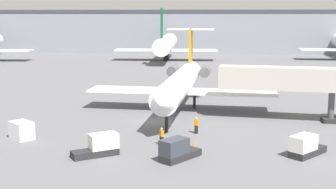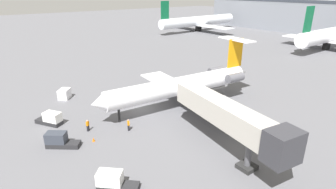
{
  "view_description": "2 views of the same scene",
  "coord_description": "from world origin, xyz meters",
  "px_view_note": "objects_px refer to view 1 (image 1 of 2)",
  "views": [
    {
      "loc": [
        5.11,
        -49.67,
        11.89
      ],
      "look_at": [
        0.83,
        5.73,
        2.13
      ],
      "focal_mm": 47.81,
      "sensor_mm": 36.0,
      "label": 1
    },
    {
      "loc": [
        34.33,
        -20.46,
        18.23
      ],
      "look_at": [
        1.43,
        3.99,
        2.22
      ],
      "focal_mm": 29.15,
      "sensor_mm": 36.0,
      "label": 2
    }
  ],
  "objects_px": {
    "ground_crew_loader": "(196,125)",
    "regional_jet": "(181,82)",
    "baggage_tug_lead": "(100,146)",
    "parked_airliner_west_mid": "(166,44)",
    "baggage_tug_spare": "(305,147)",
    "traffic_cone_near": "(194,145)",
    "cargo_container_uld": "(22,130)",
    "ground_crew_marshaller": "(162,136)",
    "jet_bridge": "(307,80)",
    "baggage_tug_trailing": "(177,151)"
  },
  "relations": [
    {
      "from": "ground_crew_loader",
      "to": "regional_jet",
      "type": "bearing_deg",
      "value": 100.36
    },
    {
      "from": "baggage_tug_lead",
      "to": "parked_airliner_west_mid",
      "type": "relative_size",
      "value": 0.13
    },
    {
      "from": "baggage_tug_lead",
      "to": "parked_airliner_west_mid",
      "type": "xyz_separation_m",
      "value": [
        -1.11,
        84.14,
        3.64
      ]
    },
    {
      "from": "baggage_tug_spare",
      "to": "parked_airliner_west_mid",
      "type": "height_order",
      "value": "parked_airliner_west_mid"
    },
    {
      "from": "regional_jet",
      "to": "traffic_cone_near",
      "type": "bearing_deg",
      "value": -83.28
    },
    {
      "from": "baggage_tug_lead",
      "to": "cargo_container_uld",
      "type": "height_order",
      "value": "baggage_tug_lead"
    },
    {
      "from": "baggage_tug_spare",
      "to": "traffic_cone_near",
      "type": "relative_size",
      "value": 7.04
    },
    {
      "from": "ground_crew_marshaller",
      "to": "ground_crew_loader",
      "type": "height_order",
      "value": "same"
    },
    {
      "from": "ground_crew_loader",
      "to": "traffic_cone_near",
      "type": "distance_m",
      "value": 5.03
    },
    {
      "from": "jet_bridge",
      "to": "cargo_container_uld",
      "type": "bearing_deg",
      "value": -161.5
    },
    {
      "from": "traffic_cone_near",
      "to": "baggage_tug_lead",
      "type": "bearing_deg",
      "value": -159.5
    },
    {
      "from": "baggage_tug_spare",
      "to": "traffic_cone_near",
      "type": "height_order",
      "value": "baggage_tug_spare"
    },
    {
      "from": "baggage_tug_trailing",
      "to": "traffic_cone_near",
      "type": "height_order",
      "value": "baggage_tug_trailing"
    },
    {
      "from": "jet_bridge",
      "to": "baggage_tug_lead",
      "type": "relative_size",
      "value": 4.34
    },
    {
      "from": "ground_crew_loader",
      "to": "baggage_tug_lead",
      "type": "height_order",
      "value": "baggage_tug_lead"
    },
    {
      "from": "jet_bridge",
      "to": "parked_airliner_west_mid",
      "type": "relative_size",
      "value": 0.54
    },
    {
      "from": "ground_crew_loader",
      "to": "traffic_cone_near",
      "type": "relative_size",
      "value": 3.07
    },
    {
      "from": "ground_crew_marshaller",
      "to": "parked_airliner_west_mid",
      "type": "height_order",
      "value": "parked_airliner_west_mid"
    },
    {
      "from": "regional_jet",
      "to": "baggage_tug_lead",
      "type": "distance_m",
      "value": 20.7
    },
    {
      "from": "baggage_tug_lead",
      "to": "baggage_tug_trailing",
      "type": "xyz_separation_m",
      "value": [
        6.73,
        -0.78,
        0.0
      ]
    },
    {
      "from": "regional_jet",
      "to": "ground_crew_marshaller",
      "type": "bearing_deg",
      "value": -93.69
    },
    {
      "from": "jet_bridge",
      "to": "traffic_cone_near",
      "type": "relative_size",
      "value": 32.65
    },
    {
      "from": "jet_bridge",
      "to": "baggage_tug_trailing",
      "type": "distance_m",
      "value": 21.01
    },
    {
      "from": "baggage_tug_spare",
      "to": "parked_airliner_west_mid",
      "type": "relative_size",
      "value": 0.12
    },
    {
      "from": "jet_bridge",
      "to": "baggage_tug_lead",
      "type": "bearing_deg",
      "value": -144.89
    },
    {
      "from": "ground_crew_marshaller",
      "to": "cargo_container_uld",
      "type": "distance_m",
      "value": 13.93
    },
    {
      "from": "ground_crew_loader",
      "to": "baggage_tug_trailing",
      "type": "relative_size",
      "value": 0.42
    },
    {
      "from": "ground_crew_marshaller",
      "to": "ground_crew_loader",
      "type": "bearing_deg",
      "value": 55.05
    },
    {
      "from": "baggage_tug_spare",
      "to": "cargo_container_uld",
      "type": "xyz_separation_m",
      "value": [
        -26.49,
        3.49,
        0.02
      ]
    },
    {
      "from": "jet_bridge",
      "to": "parked_airliner_west_mid",
      "type": "distance_m",
      "value": 72.96
    },
    {
      "from": "jet_bridge",
      "to": "parked_airliner_west_mid",
      "type": "height_order",
      "value": "parked_airliner_west_mid"
    },
    {
      "from": "baggage_tug_trailing",
      "to": "ground_crew_loader",
      "type": "bearing_deg",
      "value": 80.5
    },
    {
      "from": "baggage_tug_lead",
      "to": "cargo_container_uld",
      "type": "relative_size",
      "value": 1.48
    },
    {
      "from": "ground_crew_marshaller",
      "to": "ground_crew_loader",
      "type": "distance_m",
      "value": 5.51
    },
    {
      "from": "ground_crew_loader",
      "to": "baggage_tug_lead",
      "type": "relative_size",
      "value": 0.41
    },
    {
      "from": "parked_airliner_west_mid",
      "to": "baggage_tug_spare",
      "type": "bearing_deg",
      "value": -77.26
    },
    {
      "from": "baggage_tug_spare",
      "to": "cargo_container_uld",
      "type": "height_order",
      "value": "baggage_tug_spare"
    },
    {
      "from": "regional_jet",
      "to": "parked_airliner_west_mid",
      "type": "distance_m",
      "value": 64.95
    },
    {
      "from": "ground_crew_loader",
      "to": "baggage_tug_spare",
      "type": "xyz_separation_m",
      "value": [
        9.46,
        -6.86,
        -0.02
      ]
    },
    {
      "from": "baggage_tug_trailing",
      "to": "regional_jet",
      "type": "bearing_deg",
      "value": 91.83
    },
    {
      "from": "parked_airliner_west_mid",
      "to": "baggage_tug_lead",
      "type": "bearing_deg",
      "value": -89.24
    },
    {
      "from": "baggage_tug_lead",
      "to": "traffic_cone_near",
      "type": "xyz_separation_m",
      "value": [
        8.03,
        3.0,
        -0.56
      ]
    },
    {
      "from": "regional_jet",
      "to": "ground_crew_marshaller",
      "type": "height_order",
      "value": "regional_jet"
    },
    {
      "from": "ground_crew_marshaller",
      "to": "baggage_tug_trailing",
      "type": "xyz_separation_m",
      "value": [
        1.69,
        -4.26,
        -0.02
      ]
    },
    {
      "from": "jet_bridge",
      "to": "traffic_cone_near",
      "type": "xyz_separation_m",
      "value": [
        -12.57,
        -11.49,
        -4.51
      ]
    },
    {
      "from": "ground_crew_marshaller",
      "to": "jet_bridge",
      "type": "bearing_deg",
      "value": 35.27
    },
    {
      "from": "traffic_cone_near",
      "to": "parked_airliner_west_mid",
      "type": "xyz_separation_m",
      "value": [
        -9.14,
        81.14,
        4.2
      ]
    },
    {
      "from": "parked_airliner_west_mid",
      "to": "cargo_container_uld",
      "type": "bearing_deg",
      "value": -95.56
    },
    {
      "from": "traffic_cone_near",
      "to": "parked_airliner_west_mid",
      "type": "height_order",
      "value": "parked_airliner_west_mid"
    },
    {
      "from": "baggage_tug_lead",
      "to": "parked_airliner_west_mid",
      "type": "distance_m",
      "value": 84.22
    }
  ]
}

